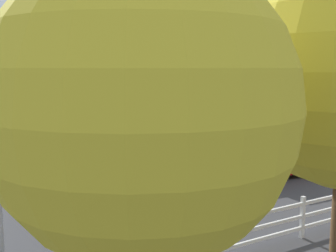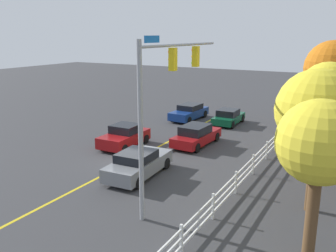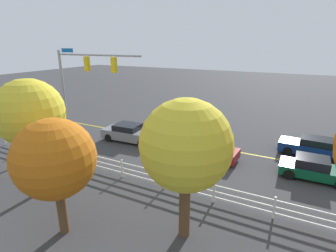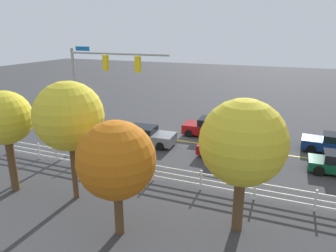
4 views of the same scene
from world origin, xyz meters
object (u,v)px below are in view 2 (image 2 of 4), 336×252
(car_2, at_px, (138,164))
(tree_0, at_px, (328,92))
(car_4, at_px, (196,135))
(car_1, at_px, (228,117))
(car_3, at_px, (189,112))
(tree_1, at_px, (332,68))
(tree_2, at_px, (319,144))
(car_0, at_px, (124,136))
(tree_3, at_px, (317,111))

(car_2, bearing_deg, tree_0, -46.83)
(tree_0, bearing_deg, car_4, -76.42)
(car_1, height_order, car_3, car_3)
(tree_1, bearing_deg, tree_0, 4.18)
(car_2, relative_size, tree_2, 0.85)
(car_3, distance_m, tree_2, 21.60)
(car_3, distance_m, tree_0, 13.27)
(car_0, xyz_separation_m, tree_3, (3.72, 12.56, 3.75))
(car_0, relative_size, tree_2, 0.71)
(tree_2, bearing_deg, car_3, -142.88)
(car_4, bearing_deg, car_3, 32.06)
(car_2, bearing_deg, tree_1, -29.68)
(car_0, bearing_deg, car_4, 122.01)
(car_1, bearing_deg, car_4, -179.22)
(car_3, bearing_deg, tree_1, 102.52)
(tree_1, bearing_deg, tree_3, 3.62)
(car_2, relative_size, car_4, 1.03)
(car_2, bearing_deg, car_4, -5.97)
(car_0, relative_size, car_3, 0.86)
(car_4, bearing_deg, car_2, 179.69)
(car_2, bearing_deg, tree_2, -113.07)
(car_1, height_order, tree_2, tree_2)
(car_4, xyz_separation_m, tree_3, (6.46, 8.41, 3.77))
(car_0, height_order, car_2, car_0)
(car_2, distance_m, tree_1, 17.89)
(car_0, height_order, car_1, car_0)
(tree_0, relative_size, tree_2, 1.06)
(car_4, relative_size, tree_3, 0.74)
(car_1, xyz_separation_m, tree_3, (13.31, 8.54, 3.83))
(tree_1, bearing_deg, car_2, -26.62)
(car_1, relative_size, car_2, 0.83)
(car_2, distance_m, tree_0, 12.45)
(tree_2, bearing_deg, tree_3, -171.05)
(car_4, relative_size, tree_2, 0.82)
(car_1, distance_m, car_3, 3.75)
(car_2, xyz_separation_m, car_3, (-13.61, -3.54, -0.01))
(tree_1, bearing_deg, car_1, -75.59)
(tree_0, xyz_separation_m, tree_2, (12.04, 1.04, 0.02))
(car_2, xyz_separation_m, tree_1, (-15.53, 7.78, 4.27))
(car_0, height_order, car_3, car_0)
(car_4, height_order, tree_0, tree_0)
(car_1, distance_m, car_2, 13.58)
(car_3, height_order, tree_1, tree_1)
(tree_2, distance_m, tree_3, 3.73)
(car_1, distance_m, tree_3, 16.27)
(car_3, height_order, tree_2, tree_2)
(car_0, xyz_separation_m, tree_1, (-11.53, 11.59, 4.24))
(car_4, height_order, tree_3, tree_3)
(tree_1, distance_m, tree_2, 19.01)
(tree_1, height_order, tree_2, tree_1)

